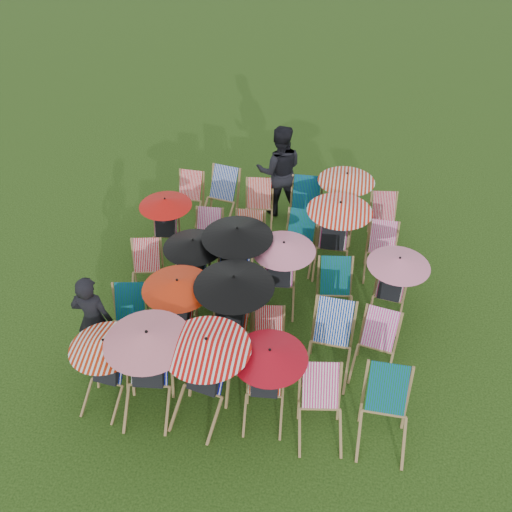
% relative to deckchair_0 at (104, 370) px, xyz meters
% --- Properties ---
extents(ground, '(100.00, 100.00, 0.00)m').
position_rel_deckchair_0_xyz_m(ground, '(1.89, 2.26, -0.62)').
color(ground, black).
rests_on(ground, ground).
extents(deckchair_0, '(0.99, 1.04, 1.17)m').
position_rel_deckchair_0_xyz_m(deckchair_0, '(0.00, 0.00, 0.00)').
color(deckchair_0, olive).
rests_on(deckchair_0, ground).
extents(deckchair_1, '(1.20, 1.28, 1.42)m').
position_rel_deckchair_0_xyz_m(deckchair_1, '(0.65, -0.00, 0.13)').
color(deckchair_1, olive).
rests_on(deckchair_1, ground).
extents(deckchair_2, '(1.20, 1.28, 1.42)m').
position_rel_deckchair_0_xyz_m(deckchair_2, '(1.43, 0.03, 0.13)').
color(deckchair_2, olive).
rests_on(deckchair_2, ground).
extents(deckchair_3, '(1.04, 1.10, 1.24)m').
position_rel_deckchair_0_xyz_m(deckchair_3, '(2.29, 0.14, 0.03)').
color(deckchair_3, olive).
rests_on(deckchair_3, ground).
extents(deckchair_4, '(0.75, 0.95, 0.95)m').
position_rel_deckchair_0_xyz_m(deckchair_4, '(3.08, -0.04, -0.14)').
color(deckchair_4, olive).
rests_on(deckchair_4, ground).
extents(deckchair_5, '(0.70, 0.96, 1.02)m').
position_rel_deckchair_0_xyz_m(deckchair_5, '(3.93, 0.00, -0.11)').
color(deckchair_5, olive).
rests_on(deckchair_5, ground).
extents(deckchair_6, '(0.74, 0.92, 0.90)m').
position_rel_deckchair_0_xyz_m(deckchair_6, '(-0.06, 1.13, -0.17)').
color(deckchair_6, olive).
rests_on(deckchair_6, ground).
extents(deckchair_7, '(1.09, 1.14, 1.29)m').
position_rel_deckchair_0_xyz_m(deckchair_7, '(0.71, 1.20, 0.06)').
color(deckchair_7, olive).
rests_on(deckchair_7, ground).
extents(deckchair_8, '(1.22, 1.28, 1.44)m').
position_rel_deckchair_0_xyz_m(deckchair_8, '(1.56, 1.25, 0.14)').
color(deckchair_8, olive).
rests_on(deckchair_8, ground).
extents(deckchair_9, '(0.64, 0.82, 0.82)m').
position_rel_deckchair_0_xyz_m(deckchair_9, '(2.19, 1.11, -0.21)').
color(deckchair_9, olive).
rests_on(deckchair_9, ground).
extents(deckchair_10, '(0.75, 1.00, 1.03)m').
position_rel_deckchair_0_xyz_m(deckchair_10, '(3.12, 1.11, -0.10)').
color(deckchair_10, olive).
rests_on(deckchair_10, ground).
extents(deckchair_11, '(0.76, 0.94, 0.92)m').
position_rel_deckchair_0_xyz_m(deckchair_11, '(3.80, 1.20, -0.16)').
color(deckchair_11, olive).
rests_on(deckchair_11, ground).
extents(deckchair_12, '(0.72, 0.89, 0.87)m').
position_rel_deckchair_0_xyz_m(deckchair_12, '(-0.16, 2.33, -0.18)').
color(deckchair_12, olive).
rests_on(deckchair_12, ground).
extents(deckchair_13, '(1.01, 1.08, 1.20)m').
position_rel_deckchair_0_xyz_m(deckchair_13, '(0.66, 2.30, 0.02)').
color(deckchair_13, olive).
rests_on(deckchair_13, ground).
extents(deckchair_14, '(1.19, 1.26, 1.41)m').
position_rel_deckchair_0_xyz_m(deckchair_14, '(1.40, 2.44, 0.13)').
color(deckchair_14, olive).
rests_on(deckchair_14, ground).
extents(deckchair_15, '(1.06, 1.13, 1.26)m').
position_rel_deckchair_0_xyz_m(deckchair_15, '(2.18, 2.40, 0.05)').
color(deckchair_15, olive).
rests_on(deckchair_15, ground).
extents(deckchair_16, '(0.75, 0.96, 0.96)m').
position_rel_deckchair_0_xyz_m(deckchair_16, '(3.14, 2.24, -0.14)').
color(deckchair_16, olive).
rests_on(deckchair_16, ground).
extents(deckchair_17, '(1.01, 1.08, 1.20)m').
position_rel_deckchair_0_xyz_m(deckchair_17, '(4.02, 2.40, 0.02)').
color(deckchair_17, olive).
rests_on(deckchair_17, ground).
extents(deckchair_18, '(0.97, 1.04, 1.15)m').
position_rel_deckchair_0_xyz_m(deckchair_18, '(-0.14, 3.44, -0.01)').
color(deckchair_18, olive).
rests_on(deckchair_18, ground).
extents(deckchair_19, '(0.59, 0.81, 0.86)m').
position_rel_deckchair_0_xyz_m(deckchair_19, '(0.66, 3.44, -0.19)').
color(deckchair_19, olive).
rests_on(deckchair_19, ground).
extents(deckchair_20, '(0.64, 0.87, 0.91)m').
position_rel_deckchair_0_xyz_m(deckchair_20, '(1.45, 3.39, -0.16)').
color(deckchair_20, olive).
rests_on(deckchair_20, ground).
extents(deckchair_21, '(0.67, 0.90, 0.93)m').
position_rel_deckchair_0_xyz_m(deckchair_21, '(2.38, 3.52, -0.15)').
color(deckchair_21, olive).
rests_on(deckchair_21, ground).
extents(deckchair_22, '(1.16, 1.20, 1.38)m').
position_rel_deckchair_0_xyz_m(deckchair_22, '(3.01, 3.52, 0.11)').
color(deckchair_22, olive).
rests_on(deckchair_22, ground).
extents(deckchair_23, '(0.60, 0.83, 0.88)m').
position_rel_deckchair_0_xyz_m(deckchair_23, '(3.89, 3.52, -0.18)').
color(deckchair_23, olive).
rests_on(deckchair_23, ground).
extents(deckchair_24, '(0.61, 0.82, 0.87)m').
position_rel_deckchair_0_xyz_m(deckchair_24, '(-0.03, 4.65, -0.18)').
color(deckchair_24, olive).
rests_on(deckchair_24, ground).
extents(deckchair_25, '(0.81, 1.01, 0.99)m').
position_rel_deckchair_0_xyz_m(deckchair_25, '(0.62, 4.68, -0.12)').
color(deckchair_25, olive).
rests_on(deckchair_25, ground).
extents(deckchair_26, '(0.68, 0.89, 0.90)m').
position_rel_deckchair_0_xyz_m(deckchair_26, '(1.46, 4.53, -0.17)').
color(deckchair_26, olive).
rests_on(deckchair_26, ground).
extents(deckchair_27, '(0.69, 0.95, 1.02)m').
position_rel_deckchair_0_xyz_m(deckchair_27, '(2.38, 4.53, -0.11)').
color(deckchair_27, olive).
rests_on(deckchair_27, ground).
extents(deckchair_28, '(1.09, 1.14, 1.30)m').
position_rel_deckchair_0_xyz_m(deckchair_28, '(3.08, 4.64, 0.07)').
color(deckchair_28, olive).
rests_on(deckchair_28, ground).
extents(deckchair_29, '(0.65, 0.84, 0.85)m').
position_rel_deckchair_0_xyz_m(deckchair_29, '(3.94, 4.56, -0.19)').
color(deckchair_29, olive).
rests_on(deckchair_29, ground).
extents(person_left, '(0.61, 0.41, 1.65)m').
position_rel_deckchair_0_xyz_m(person_left, '(-0.41, 0.73, 0.21)').
color(person_left, black).
rests_on(person_left, ground).
extents(person_rear, '(1.06, 0.89, 1.95)m').
position_rel_deckchair_0_xyz_m(person_rear, '(1.79, 5.13, 0.36)').
color(person_rear, black).
rests_on(person_rear, ground).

